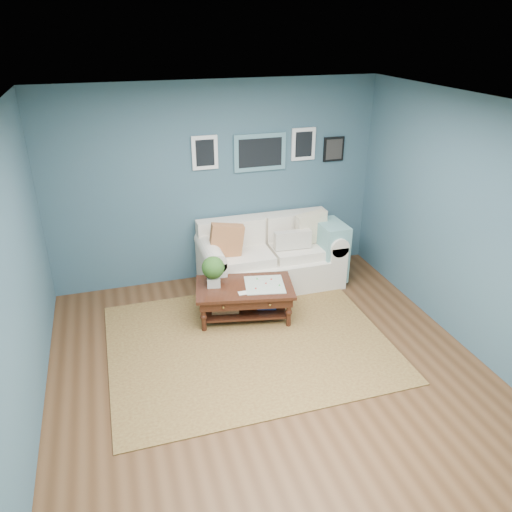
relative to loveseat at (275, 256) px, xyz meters
name	(u,v)px	position (x,y,z in m)	size (l,w,h in m)	color
room_shell	(277,259)	(-0.68, -1.97, 0.95)	(5.00, 5.02, 2.70)	brown
area_rug	(248,342)	(-0.77, -1.30, -0.41)	(3.12, 2.49, 0.01)	brown
loveseat	(275,256)	(0.00, 0.00, 0.00)	(1.97, 0.89, 1.01)	white
coffee_table	(239,291)	(-0.72, -0.74, -0.05)	(1.28, 0.90, 0.82)	black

